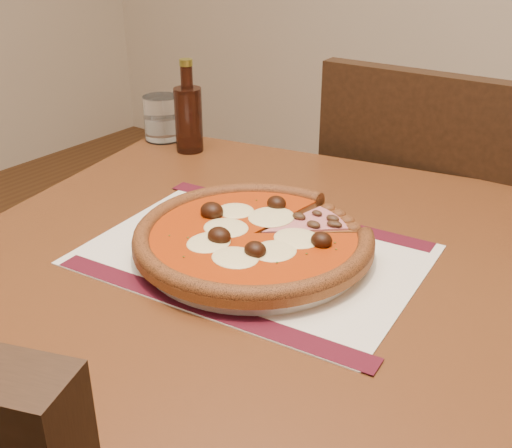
{
  "coord_description": "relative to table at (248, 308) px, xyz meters",
  "views": [
    {
      "loc": [
        0.3,
        0.49,
        1.18
      ],
      "look_at": [
        -0.18,
        1.13,
        0.78
      ],
      "focal_mm": 45.0,
      "sensor_mm": 36.0,
      "label": 1
    }
  ],
  "objects": [
    {
      "name": "water_glass",
      "position": [
        -0.42,
        0.27,
        0.15
      ],
      "size": [
        0.08,
        0.08,
        0.09
      ],
      "primitive_type": "cylinder",
      "rotation": [
        0.0,
        0.0,
        0.03
      ],
      "color": "white",
      "rests_on": "table"
    },
    {
      "name": "placemat",
      "position": [
        0.02,
        -0.01,
        0.1
      ],
      "size": [
        0.48,
        0.36,
        0.0
      ],
      "primitive_type": "cube",
      "rotation": [
        0.0,
        0.0,
        0.11
      ],
      "color": "white",
      "rests_on": "table"
    },
    {
      "name": "pizza",
      "position": [
        0.02,
        -0.01,
        0.13
      ],
      "size": [
        0.33,
        0.33,
        0.04
      ],
      "color": "brown",
      "rests_on": "plate"
    },
    {
      "name": "table",
      "position": [
        0.0,
        0.0,
        0.0
      ],
      "size": [
        0.95,
        0.95,
        0.75
      ],
      "rotation": [
        0.0,
        0.0,
        0.21
      ],
      "color": "brown",
      "rests_on": "ground"
    },
    {
      "name": "bottle",
      "position": [
        -0.34,
        0.25,
        0.17
      ],
      "size": [
        0.05,
        0.05,
        0.18
      ],
      "color": "black",
      "rests_on": "table"
    },
    {
      "name": "plate",
      "position": [
        0.02,
        -0.01,
        0.11
      ],
      "size": [
        0.3,
        0.3,
        0.02
      ],
      "primitive_type": "cylinder",
      "color": "white",
      "rests_on": "placemat"
    },
    {
      "name": "chair_far",
      "position": [
        0.06,
        0.57,
        -0.12
      ],
      "size": [
        0.46,
        0.46,
        0.92
      ],
      "rotation": [
        0.0,
        0.0,
        3.2
      ],
      "color": "black",
      "rests_on": "ground"
    },
    {
      "name": "ham_slice",
      "position": [
        0.08,
        0.07,
        0.13
      ],
      "size": [
        0.11,
        0.14,
        0.02
      ],
      "rotation": [
        0.0,
        0.0,
        1.07
      ],
      "color": "brown",
      "rests_on": "plate"
    }
  ]
}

